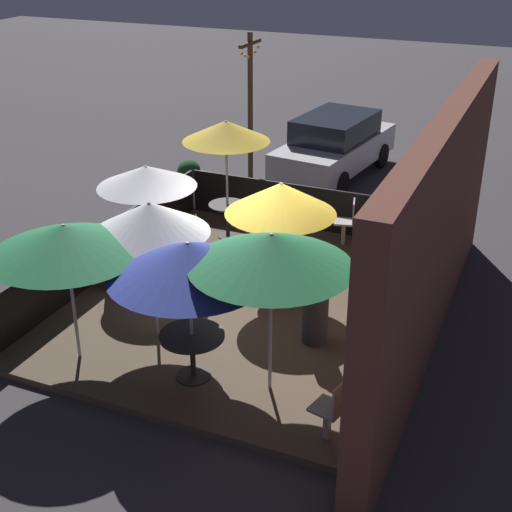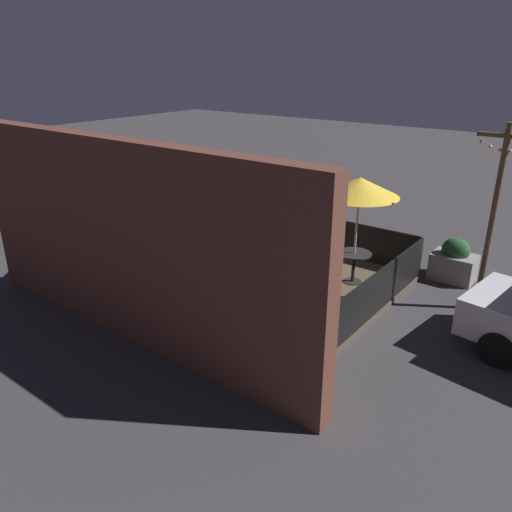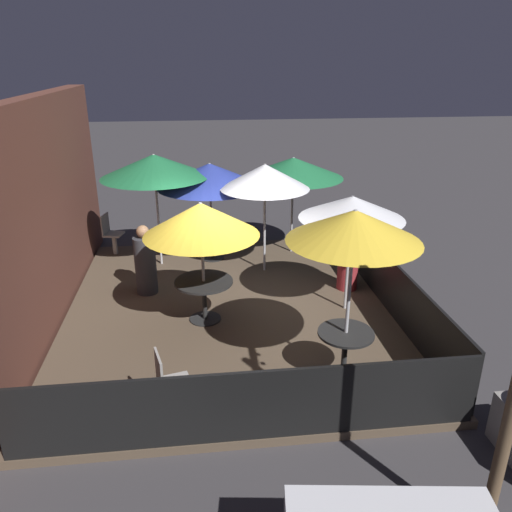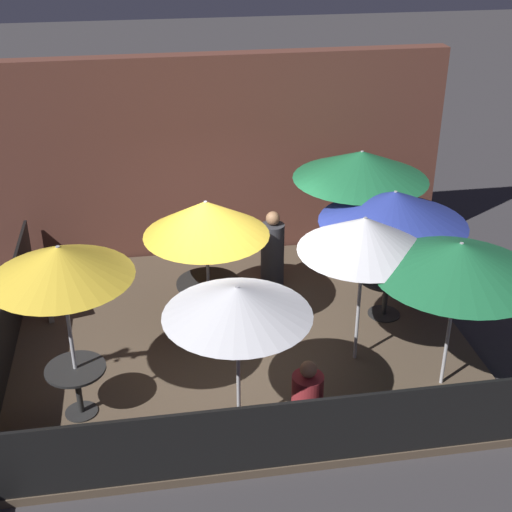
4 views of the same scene
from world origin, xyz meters
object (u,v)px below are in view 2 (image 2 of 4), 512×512
(patio_umbrella_2, at_px, (154,186))
(patio_umbrella_5, at_px, (207,178))
(dining_table_2, at_px, (158,237))
(planter_box, at_px, (454,262))
(dining_table_0, at_px, (237,265))
(light_post, at_px, (494,211))
(patio_umbrella_6, at_px, (199,170))
(patio_umbrella_1, at_px, (360,187))
(dining_table_1, at_px, (354,259))
(patio_chair_0, at_px, (324,307))
(patron_1, at_px, (275,229))
(patio_umbrella_3, at_px, (296,185))
(patio_umbrella_4, at_px, (121,185))
(patio_chair_1, at_px, (68,260))
(patron_0, at_px, (163,266))
(patio_umbrella_0, at_px, (236,211))

(patio_umbrella_2, xyz_separation_m, patio_umbrella_5, (-0.81, -1.08, 0.13))
(dining_table_2, distance_m, planter_box, 7.38)
(dining_table_0, bearing_deg, light_post, -150.75)
(patio_umbrella_6, bearing_deg, dining_table_0, 145.66)
(patio_umbrella_1, distance_m, dining_table_0, 3.19)
(dining_table_2, relative_size, planter_box, 0.90)
(dining_table_1, relative_size, patio_chair_0, 0.82)
(patio_umbrella_2, xyz_separation_m, patron_1, (-1.89, -2.58, -1.42))
(patio_umbrella_6, height_order, dining_table_1, patio_umbrella_6)
(patio_umbrella_5, distance_m, patron_1, 2.41)
(patio_umbrella_3, relative_size, patio_umbrella_5, 0.92)
(patio_umbrella_3, distance_m, light_post, 4.67)
(patio_umbrella_4, xyz_separation_m, patio_umbrella_5, (-0.62, -2.21, -0.14))
(dining_table_2, bearing_deg, planter_box, -151.56)
(dining_table_2, xyz_separation_m, planter_box, (-6.49, -3.51, -0.24))
(patio_umbrella_4, relative_size, patio_chair_1, 2.56)
(patio_umbrella_1, height_order, patron_0, patio_umbrella_1)
(patio_umbrella_0, distance_m, dining_table_2, 3.11)
(dining_table_1, bearing_deg, patio_umbrella_6, -1.98)
(patio_umbrella_2, distance_m, dining_table_2, 1.34)
(patio_umbrella_3, bearing_deg, patio_chair_0, 131.15)
(patio_umbrella_6, bearing_deg, patio_umbrella_4, 97.97)
(patio_umbrella_3, xyz_separation_m, patio_umbrella_6, (2.95, 0.45, 0.08))
(patron_1, height_order, planter_box, patron_1)
(dining_table_0, distance_m, patio_chair_1, 3.96)
(patio_umbrella_6, relative_size, patio_chair_0, 2.34)
(patio_umbrella_0, xyz_separation_m, dining_table_2, (2.83, -0.24, -1.26))
(patio_umbrella_6, distance_m, planter_box, 7.11)
(patio_umbrella_1, bearing_deg, planter_box, -133.46)
(patio_umbrella_4, bearing_deg, dining_table_1, -148.31)
(patio_umbrella_2, height_order, dining_table_0, patio_umbrella_2)
(patron_1, bearing_deg, dining_table_0, -135.51)
(patio_umbrella_2, bearing_deg, patio_umbrella_5, -126.88)
(patron_0, bearing_deg, dining_table_0, -54.52)
(dining_table_0, distance_m, patron_0, 1.63)
(patio_umbrella_5, relative_size, dining_table_0, 2.30)
(patron_1, bearing_deg, patron_0, -158.11)
(patio_umbrella_0, bearing_deg, patio_umbrella_2, -4.78)
(patio_umbrella_2, bearing_deg, patio_chair_1, 76.38)
(patio_umbrella_1, relative_size, patron_1, 2.21)
(dining_table_2, distance_m, patio_chair_1, 2.36)
(patio_umbrella_2, xyz_separation_m, dining_table_0, (-2.83, 0.24, -1.32))
(patio_umbrella_1, relative_size, planter_box, 2.36)
(dining_table_1, bearing_deg, patio_umbrella_4, 31.69)
(patio_umbrella_2, bearing_deg, planter_box, -151.56)
(dining_table_2, xyz_separation_m, patio_chair_1, (0.55, 2.29, -0.05))
(patron_0, bearing_deg, light_post, -63.92)
(light_post, bearing_deg, patio_chair_0, 56.17)
(patio_umbrella_5, xyz_separation_m, patron_1, (-1.09, -1.50, -1.54))
(dining_table_2, bearing_deg, patio_chair_0, 172.37)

